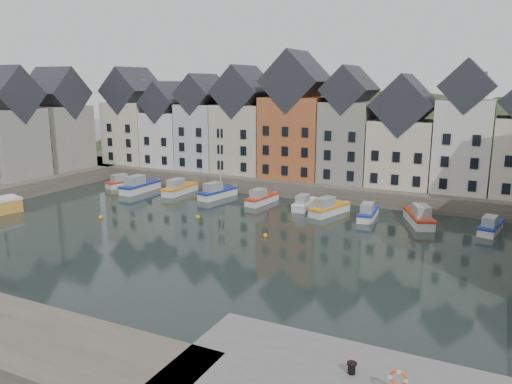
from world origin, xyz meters
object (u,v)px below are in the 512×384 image
Objects in this scene: boat_d at (217,192)px; mooring_bollard at (352,367)px; life_ring_post at (398,379)px; boat_a at (123,183)px.

mooring_bollard is at bearing -40.04° from boat_d.
boat_d is 45.99m from mooring_bollard.
mooring_bollard is 2.49m from life_ring_post.
boat_a is 59.98m from life_ring_post.
boat_d reaches higher than life_ring_post.
boat_d is at bearing 129.93° from life_ring_post.
boat_d is (16.31, -0.12, 0.13)m from boat_a.
boat_a is 57.64m from mooring_bollard.
boat_a is 16.31m from boat_d.
life_ring_post is at bearing -20.76° from mooring_bollard.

